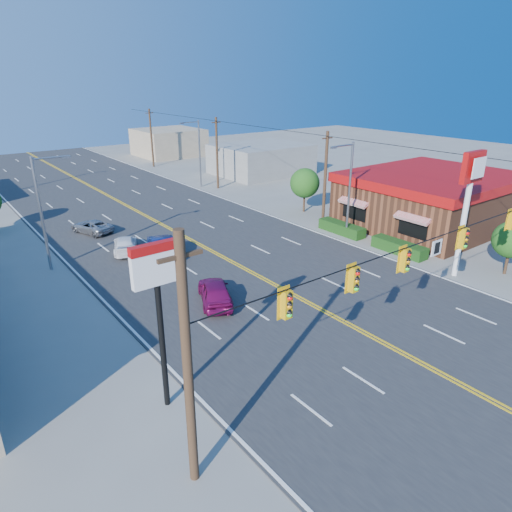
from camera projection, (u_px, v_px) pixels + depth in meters
ground at (407, 356)px, 22.48m from camera, size 160.00×160.00×0.00m
road at (199, 244)px, 37.26m from camera, size 20.00×120.00×0.06m
signal_span at (418, 266)px, 20.61m from camera, size 24.32×0.34×9.00m
kfc at (431, 199)px, 41.68m from camera, size 16.30×12.40×4.70m
kfc_pylon at (469, 189)px, 29.40m from camera, size 2.20×0.36×8.50m
pizza_hut_sign at (158, 293)px, 17.33m from camera, size 1.90×0.30×6.85m
streetlight_se at (348, 186)px, 37.25m from camera, size 2.55×0.25×8.00m
streetlight_ne at (198, 150)px, 55.00m from camera, size 2.55×0.25×8.00m
streetlight_sw at (44, 208)px, 31.01m from camera, size 2.55×0.25×8.00m
utility_pole_near at (325, 179)px, 41.11m from camera, size 0.28×0.28×8.40m
utility_pole_mid at (217, 154)px, 54.43m from camera, size 0.28×0.28×8.40m
utility_pole_far at (151, 138)px, 67.74m from camera, size 0.28×0.28×8.40m
tree_kfc_rear at (305, 183)px, 45.27m from camera, size 2.94×2.94×4.41m
tree_kfc_front at (512, 240)px, 30.91m from camera, size 2.52×2.52×3.78m
bld_east_mid at (261, 159)px, 63.71m from camera, size 12.00×10.00×4.00m
bld_east_far at (169, 142)px, 78.22m from camera, size 10.00×10.00×4.40m
car_magenta at (215, 293)px, 27.40m from camera, size 3.36×4.65×1.47m
car_blue at (162, 246)px, 34.77m from camera, size 2.87×4.91×1.53m
car_white at (125, 245)px, 35.47m from camera, size 3.19×4.54×1.22m
car_silver at (92, 227)px, 39.80m from camera, size 3.13×4.47×1.13m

